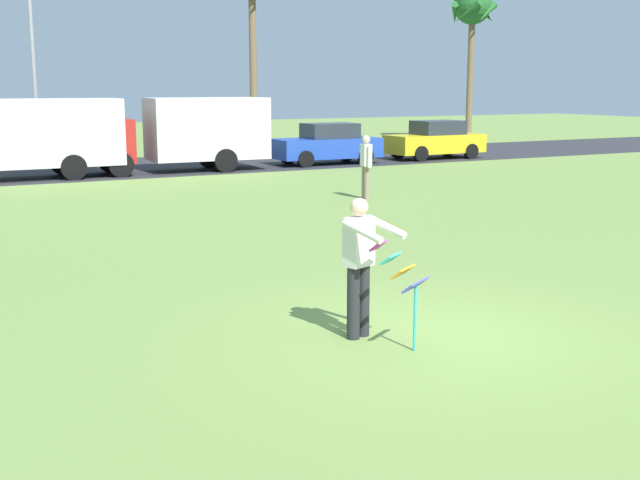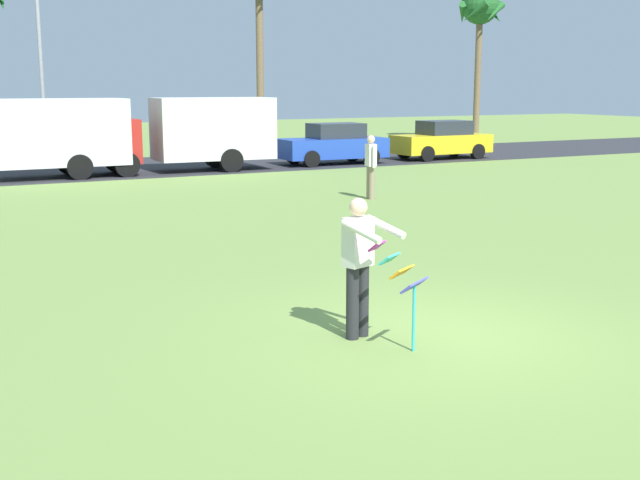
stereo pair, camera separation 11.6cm
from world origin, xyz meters
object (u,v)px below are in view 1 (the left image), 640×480
(kite_held, at_px, (403,277))
(person_walker_far, at_px, (366,165))
(parked_truck_red_cab, at_px, (185,132))
(parked_car_blue, at_px, (327,144))
(parked_car_yellow, at_px, (435,140))
(palm_tree_far_left, at_px, (472,12))
(parked_truck_white_box, at_px, (29,136))
(person_kite_flyer, at_px, (360,262))
(streetlight_pole, at_px, (33,62))

(kite_held, height_order, person_walker_far, person_walker_far)
(parked_truck_red_cab, distance_m, parked_car_blue, 5.83)
(parked_car_yellow, distance_m, palm_tree_far_left, 14.19)
(parked_truck_white_box, relative_size, palm_tree_far_left, 0.79)
(person_kite_flyer, xyz_separation_m, parked_car_blue, (10.31, 19.85, -0.18))
(kite_held, height_order, parked_car_blue, parked_car_blue)
(person_walker_far, bearing_deg, palm_tree_far_left, 45.69)
(parked_car_blue, bearing_deg, person_kite_flyer, -117.45)
(parked_truck_red_cab, bearing_deg, parked_car_yellow, -0.00)
(parked_truck_red_cab, distance_m, palm_tree_far_left, 22.58)
(parked_truck_white_box, relative_size, parked_truck_red_cab, 0.99)
(palm_tree_far_left, height_order, streetlight_pole, palm_tree_far_left)
(person_walker_far, bearing_deg, kite_held, -119.22)
(parked_car_blue, xyz_separation_m, parked_car_yellow, (5.19, 0.00, 0.00))
(parked_truck_red_cab, height_order, parked_car_blue, parked_truck_red_cab)
(kite_held, height_order, parked_truck_white_box, parked_truck_white_box)
(palm_tree_far_left, relative_size, streetlight_pole, 1.21)
(person_kite_flyer, distance_m, parked_car_blue, 22.37)
(person_kite_flyer, xyz_separation_m, streetlight_pole, (0.57, 26.99, 3.05))
(parked_car_blue, height_order, palm_tree_far_left, palm_tree_far_left)
(kite_held, bearing_deg, parked_car_yellow, 53.25)
(parked_car_blue, xyz_separation_m, streetlight_pole, (-9.74, 7.14, 3.22))
(person_kite_flyer, bearing_deg, parked_car_yellow, 52.02)
(kite_held, relative_size, parked_truck_red_cab, 0.19)
(person_walker_far, bearing_deg, person_kite_flyer, -121.47)
(palm_tree_far_left, bearing_deg, parked_car_yellow, -134.34)
(kite_held, relative_size, palm_tree_far_left, 0.15)
(parked_car_yellow, distance_m, person_walker_far, 12.88)
(kite_held, relative_size, parked_car_yellow, 0.30)
(kite_held, bearing_deg, person_kite_flyer, 110.17)
(person_kite_flyer, xyz_separation_m, parked_truck_white_box, (-0.81, 19.85, 0.46))
(parked_truck_red_cab, bearing_deg, parked_truck_white_box, -179.99)
(parked_truck_red_cab, relative_size, parked_car_yellow, 1.60)
(person_kite_flyer, relative_size, parked_car_yellow, 0.41)
(parked_truck_white_box, bearing_deg, person_kite_flyer, -87.65)
(parked_truck_white_box, bearing_deg, parked_car_blue, -0.00)
(parked_truck_white_box, bearing_deg, parked_truck_red_cab, 0.01)
(parked_car_yellow, relative_size, palm_tree_far_left, 0.50)
(parked_truck_white_box, xyz_separation_m, person_walker_far, (7.32, -9.22, -0.48))
(palm_tree_far_left, bearing_deg, parked_truck_white_box, -160.15)
(parked_car_blue, bearing_deg, kite_held, -116.25)
(person_kite_flyer, distance_m, person_walker_far, 12.46)
(parked_car_yellow, bearing_deg, kite_held, -126.75)
(parked_truck_red_cab, xyz_separation_m, person_walker_far, (2.00, -9.23, -0.48))
(person_kite_flyer, xyz_separation_m, parked_car_yellow, (15.50, 19.85, -0.18))
(parked_truck_white_box, distance_m, parked_car_yellow, 16.32)
(parked_truck_red_cab, bearing_deg, parked_car_blue, -0.02)
(streetlight_pole, distance_m, person_walker_far, 17.67)
(kite_held, bearing_deg, parked_car_blue, 63.75)
(person_kite_flyer, xyz_separation_m, person_walker_far, (6.50, 10.62, -0.02))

